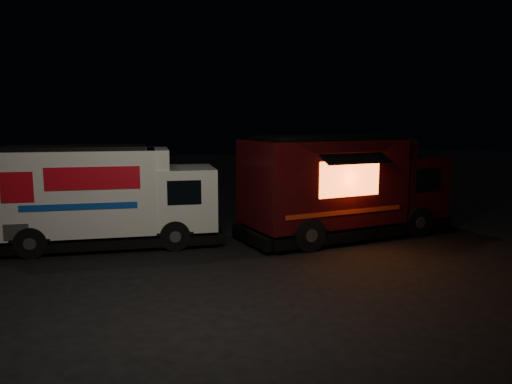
{
  "coord_description": "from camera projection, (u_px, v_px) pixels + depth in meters",
  "views": [
    {
      "loc": [
        -3.28,
        -12.01,
        3.69
      ],
      "look_at": [
        0.8,
        2.0,
        1.56
      ],
      "focal_mm": 35.0,
      "sensor_mm": 36.0,
      "label": 1
    }
  ],
  "objects": [
    {
      "name": "ground",
      "position": [
        248.0,
        264.0,
        12.85
      ],
      "size": [
        80.0,
        80.0,
        0.0
      ],
      "primitive_type": "plane",
      "color": "black",
      "rests_on": "ground"
    },
    {
      "name": "white_truck",
      "position": [
        108.0,
        196.0,
        14.54
      ],
      "size": [
        6.63,
        2.65,
        2.94
      ],
      "primitive_type": null,
      "rotation": [
        0.0,
        0.0,
        -0.07
      ],
      "color": "silver",
      "rests_on": "ground"
    },
    {
      "name": "red_truck",
      "position": [
        346.0,
        186.0,
        15.74
      ],
      "size": [
        7.21,
        3.67,
        3.2
      ],
      "primitive_type": null,
      "rotation": [
        0.0,
        0.0,
        0.17
      ],
      "color": "#340909",
      "rests_on": "ground"
    }
  ]
}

